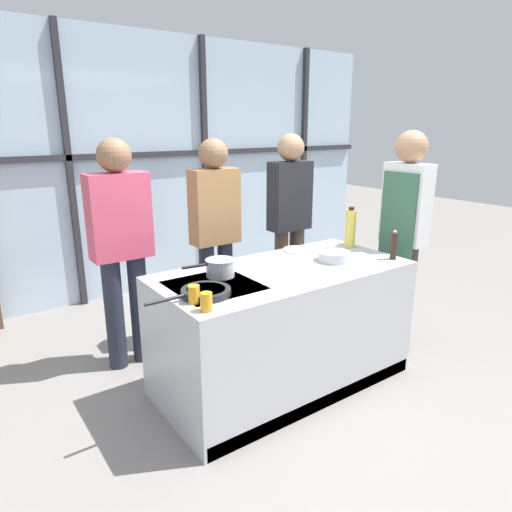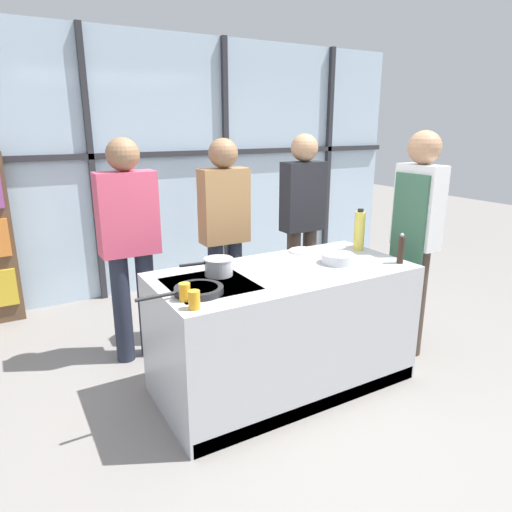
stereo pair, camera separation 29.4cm
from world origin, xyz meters
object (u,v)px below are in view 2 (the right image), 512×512
at_px(white_plate, 304,251).
at_px(spectator_center_left, 225,226).
at_px(pepper_grinder, 401,249).
at_px(chef, 416,227).
at_px(spectator_center_right, 303,215).
at_px(juice_glass_near, 194,300).
at_px(oil_bottle, 359,231).
at_px(saucepan, 218,266).
at_px(spectator_far_left, 129,238).
at_px(mixing_bowl, 338,258).
at_px(juice_glass_far, 185,292).
at_px(frying_pan, 198,290).

bearing_deg(white_plate, spectator_center_left, 122.06).
bearing_deg(pepper_grinder, chef, 28.58).
distance_m(spectator_center_right, juice_glass_near, 2.07).
bearing_deg(chef, spectator_center_right, 20.42).
bearing_deg(chef, oil_bottle, 59.84).
xyz_separation_m(spectator_center_right, saucepan, (-1.26, -0.81, -0.08)).
bearing_deg(juice_glass_near, pepper_grinder, 1.88).
height_order(spectator_center_left, juice_glass_near, spectator_center_left).
relative_size(chef, spectator_center_left, 1.04).
bearing_deg(spectator_center_right, spectator_center_left, -0.00).
bearing_deg(spectator_far_left, mixing_bowl, 141.31).
xyz_separation_m(spectator_center_left, pepper_grinder, (0.82, -1.22, -0.03)).
bearing_deg(oil_bottle, mixing_bowl, -151.76).
bearing_deg(spectator_center_right, juice_glass_near, 38.07).
bearing_deg(saucepan, oil_bottle, 1.12).
distance_m(spectator_far_left, juice_glass_far, 1.14).
distance_m(mixing_bowl, juice_glass_far, 1.24).
bearing_deg(spectator_center_right, oil_bottle, 89.33).
distance_m(white_plate, pepper_grinder, 0.74).
xyz_separation_m(spectator_center_right, frying_pan, (-1.52, -1.06, -0.13)).
height_order(white_plate, pepper_grinder, pepper_grinder).
distance_m(spectator_center_left, spectator_center_right, 0.82).
bearing_deg(mixing_bowl, pepper_grinder, -29.72).
bearing_deg(juice_glass_near, chef, 7.36).
bearing_deg(spectator_far_left, frying_pan, 96.27).
height_order(oil_bottle, juice_glass_near, oil_bottle).
bearing_deg(oil_bottle, pepper_grinder, -88.67).
relative_size(white_plate, juice_glass_far, 2.17).
relative_size(spectator_center_left, spectator_center_right, 0.99).
bearing_deg(frying_pan, saucepan, 44.50).
bearing_deg(frying_pan, juice_glass_far, -147.37).
distance_m(spectator_center_right, white_plate, 0.77).
distance_m(chef, mixing_bowl, 0.78).
bearing_deg(mixing_bowl, spectator_center_left, 113.13).
distance_m(saucepan, juice_glass_near, 0.58).
xyz_separation_m(chef, frying_pan, (-1.89, -0.05, -0.16)).
xyz_separation_m(chef, mixing_bowl, (-0.77, 0.02, -0.15)).
relative_size(spectator_center_left, juice_glass_far, 16.77).
relative_size(chef, juice_glass_near, 17.38).
height_order(spectator_center_left, spectator_center_right, spectator_center_right).
bearing_deg(juice_glass_near, spectator_center_left, 57.59).
relative_size(white_plate, mixing_bowl, 0.95).
relative_size(frying_pan, oil_bottle, 1.60).
relative_size(chef, saucepan, 5.04).
height_order(pepper_grinder, juice_glass_near, pepper_grinder).
relative_size(spectator_far_left, juice_glass_near, 16.93).
relative_size(spectator_center_right, mixing_bowl, 7.48).
distance_m(spectator_far_left, white_plate, 1.36).
distance_m(saucepan, mixing_bowl, 0.89).
distance_m(spectator_center_left, oil_bottle, 1.13).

